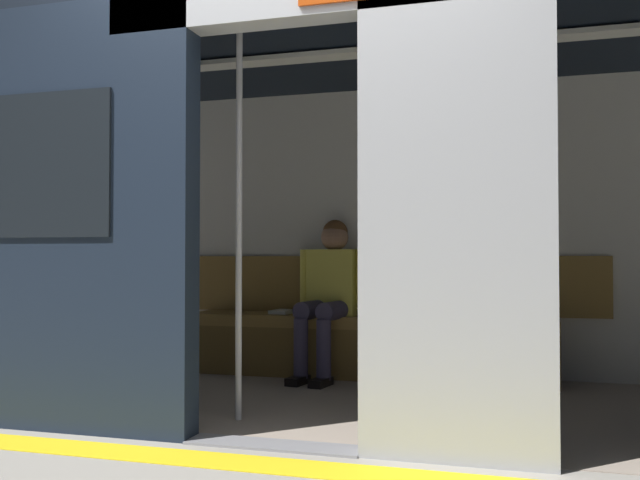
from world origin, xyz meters
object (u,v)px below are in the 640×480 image
Objects in this scene: book at (283,312)px; handbag at (385,304)px; train_car at (324,159)px; grab_pole_door at (239,221)px; person_seated at (330,287)px; bench_seat at (365,331)px.

handbag is at bearing -170.97° from book.
train_car is 2.88× the size of grab_pole_door.
grab_pole_door is at bearing 107.56° from book.
person_seated is 0.54× the size of grab_pole_door.
book is at bearing -79.44° from grab_pole_door.
bench_seat is 1.25× the size of grab_pole_door.
person_seated is 1.54m from grab_pole_door.
train_car reaches higher than handbag.
handbag is (-0.39, -0.14, -0.13)m from person_seated.
book is at bearing -57.39° from train_car.
bench_seat is 1.74m from grab_pole_door.
train_car is 29.09× the size of book.
book is (0.67, -0.06, 0.12)m from bench_seat.
person_seated is (0.20, -0.85, -0.84)m from train_car.
bench_seat is (-0.05, -0.91, -1.17)m from train_car.
grab_pole_door reaches higher than handbag.
person_seated is 4.60× the size of handbag.
train_car is 0.81m from grab_pole_door.
person_seated is at bearing 172.56° from book.
person_seated is (0.25, 0.05, 0.33)m from bench_seat.
book is (0.81, 0.03, -0.07)m from handbag.
bench_seat is 12.61× the size of book.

